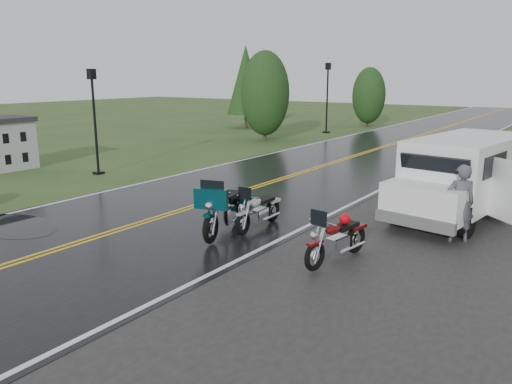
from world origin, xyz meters
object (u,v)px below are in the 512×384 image
(lamp_post_far_left, at_px, (327,98))
(motorcycle_red, at_px, (315,245))
(person_at_van, at_px, (460,205))
(lamp_post_near_left, at_px, (95,122))
(van_white, at_px, (400,183))
(motorcycle_teal, at_px, (210,215))
(motorcycle_silver, at_px, (243,215))

(lamp_post_far_left, bearing_deg, motorcycle_red, -63.57)
(person_at_van, xyz_separation_m, lamp_post_near_left, (-14.03, 0.61, 1.16))
(motorcycle_red, bearing_deg, van_white, 95.51)
(lamp_post_far_left, bearing_deg, motorcycle_teal, -69.34)
(motorcycle_teal, xyz_separation_m, lamp_post_near_left, (-9.37, 4.15, 1.35))
(person_at_van, height_order, lamp_post_far_left, lamp_post_far_left)
(motorcycle_teal, xyz_separation_m, motorcycle_silver, (0.26, 0.91, -0.15))
(motorcycle_red, height_order, lamp_post_near_left, lamp_post_near_left)
(van_white, distance_m, lamp_post_far_left, 21.99)
(motorcycle_teal, distance_m, person_at_van, 5.86)
(person_at_van, xyz_separation_m, lamp_post_far_left, (-13.26, 19.26, 1.46))
(motorcycle_teal, distance_m, van_white, 5.15)
(motorcycle_silver, xyz_separation_m, person_at_van, (4.41, 2.63, 0.34))
(motorcycle_silver, relative_size, van_white, 0.35)
(motorcycle_silver, height_order, van_white, van_white)
(motorcycle_red, distance_m, lamp_post_far_left, 25.64)
(motorcycle_teal, distance_m, motorcycle_silver, 0.96)
(lamp_post_far_left, bearing_deg, van_white, -58.09)
(lamp_post_near_left, bearing_deg, person_at_van, -2.50)
(motorcycle_teal, xyz_separation_m, lamp_post_far_left, (-8.60, 22.80, 1.64))
(motorcycle_red, xyz_separation_m, lamp_post_far_left, (-11.38, 22.90, 1.78))
(motorcycle_teal, relative_size, lamp_post_near_left, 0.60)
(van_white, bearing_deg, motorcycle_silver, -122.41)
(motorcycle_red, height_order, person_at_van, person_at_van)
(motorcycle_red, height_order, motorcycle_silver, motorcycle_red)
(lamp_post_near_left, bearing_deg, motorcycle_teal, -23.91)
(van_white, bearing_deg, person_at_van, -12.71)
(motorcycle_silver, height_order, lamp_post_far_left, lamp_post_far_left)
(motorcycle_red, relative_size, van_white, 0.36)
(van_white, distance_m, person_at_van, 1.78)
(motorcycle_teal, height_order, motorcycle_silver, motorcycle_teal)
(motorcycle_silver, distance_m, van_white, 4.29)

